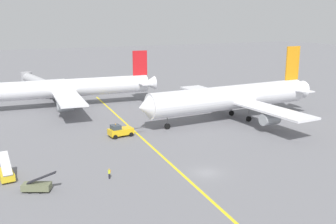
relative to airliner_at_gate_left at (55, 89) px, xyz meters
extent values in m
plane|color=slate|center=(12.24, -59.45, -5.36)|extent=(600.00, 600.00, 0.00)
cube|color=yellow|center=(9.25, -49.45, -5.35)|extent=(11.57, 119.53, 0.01)
cylinder|color=silver|center=(-0.56, 0.05, 0.10)|extent=(54.72, 9.76, 5.03)
cone|color=silver|center=(27.58, -2.41, 0.10)|extent=(3.94, 4.32, 4.02)
cube|color=silver|center=(2.15, -0.19, -0.65)|extent=(10.25, 44.83, 0.44)
cube|color=silver|center=(25.09, -2.19, 0.61)|extent=(4.32, 13.23, 0.28)
cube|color=red|center=(24.79, -2.17, 6.26)|extent=(4.41, 0.74, 7.28)
cylinder|color=#999EA3|center=(2.24, 12.30, -2.45)|extent=(4.41, 2.96, 2.60)
cylinder|color=#999EA3|center=(0.07, -12.50, -2.45)|extent=(4.41, 2.96, 2.60)
cylinder|color=slate|center=(2.85, -3.66, -3.43)|extent=(0.28, 0.28, 2.55)
cylinder|color=black|center=(2.85, -3.66, -4.71)|extent=(1.34, 0.66, 1.30)
cylinder|color=slate|center=(3.45, 3.11, -3.43)|extent=(0.28, 0.28, 2.55)
cylinder|color=black|center=(3.45, 3.11, -4.71)|extent=(1.34, 0.66, 1.30)
cylinder|color=silver|center=(35.60, -33.04, 0.29)|extent=(43.66, 6.99, 5.85)
cone|color=silver|center=(12.64, -33.65, 0.29)|extent=(2.94, 5.45, 5.38)
cone|color=silver|center=(58.35, -32.44, 0.29)|extent=(3.72, 4.77, 4.68)
cube|color=silver|center=(37.77, -32.98, -0.59)|extent=(7.59, 45.60, 0.44)
cube|color=silver|center=(55.85, -32.51, 0.87)|extent=(3.54, 13.08, 0.28)
cube|color=orange|center=(55.55, -32.52, 7.62)|extent=(4.41, 0.48, 8.82)
cylinder|color=#999EA3|center=(36.44, -20.29, -2.39)|extent=(4.27, 2.71, 2.60)
cylinder|color=#999EA3|center=(37.11, -45.73, -2.39)|extent=(4.27, 2.71, 2.60)
cylinder|color=slate|center=(38.86, -36.36, -3.52)|extent=(0.28, 0.28, 2.37)
cylinder|color=black|center=(38.86, -36.36, -4.71)|extent=(1.31, 0.58, 1.30)
cylinder|color=slate|center=(38.68, -29.56, -3.52)|extent=(0.28, 0.28, 2.37)
cylinder|color=black|center=(38.68, -29.56, -4.71)|extent=(1.31, 0.58, 1.30)
cylinder|color=slate|center=(18.19, -33.50, -3.52)|extent=(0.28, 0.28, 2.37)
cylinder|color=black|center=(18.19, -33.50, -4.71)|extent=(1.31, 0.58, 1.30)
cube|color=gold|center=(6.86, -34.06, -4.27)|extent=(5.26, 2.97, 1.28)
cube|color=#333D47|center=(5.75, -34.15, -3.18)|extent=(1.99, 2.19, 0.90)
cylinder|color=#4C4C51|center=(10.97, -33.71, -4.14)|extent=(3.21, 0.47, 0.20)
sphere|color=orange|center=(5.75, -34.15, -2.55)|extent=(0.24, 0.24, 0.24)
cylinder|color=black|center=(5.15, -35.49, -4.91)|extent=(0.92, 0.38, 0.90)
cylinder|color=black|center=(4.93, -32.94, -4.91)|extent=(0.92, 0.38, 0.90)
cylinder|color=black|center=(8.78, -35.18, -4.91)|extent=(0.92, 0.38, 0.90)
cylinder|color=black|center=(8.57, -32.63, -4.91)|extent=(0.92, 0.38, 0.90)
cube|color=gold|center=(-16.78, -47.72, -4.56)|extent=(2.28, 4.62, 1.00)
cube|color=silver|center=(-16.76, -48.02, -2.66)|extent=(1.66, 4.26, 2.71)
cylinder|color=black|center=(-17.52, -47.02, -5.06)|extent=(0.24, 0.61, 0.60)
cylinder|color=black|center=(-16.12, -46.93, -5.06)|extent=(0.24, 0.61, 0.60)
cylinder|color=black|center=(-17.43, -48.51, -5.06)|extent=(0.24, 0.61, 0.60)
cylinder|color=black|center=(-16.03, -48.43, -5.06)|extent=(0.24, 0.61, 0.60)
cube|color=#666B4C|center=(-13.26, -54.35, -4.61)|extent=(4.38, 3.41, 0.90)
cube|color=black|center=(-12.55, -54.71, -3.26)|extent=(4.09, 2.53, 1.83)
cylinder|color=black|center=(-12.27, -54.06, -5.06)|extent=(0.63, 0.45, 0.60)
cylinder|color=black|center=(-12.91, -55.31, -5.06)|extent=(0.63, 0.45, 0.60)
cylinder|color=black|center=(-13.61, -53.38, -5.06)|extent=(0.63, 0.45, 0.60)
cylinder|color=black|center=(-14.24, -54.63, -5.06)|extent=(0.63, 0.45, 0.60)
cylinder|color=black|center=(-2.48, -54.62, -4.93)|extent=(0.28, 0.28, 0.86)
cylinder|color=#D1E02D|center=(-2.48, -54.62, -4.20)|extent=(0.36, 0.36, 0.61)
sphere|color=#9E704C|center=(-2.48, -54.62, -3.78)|extent=(0.23, 0.23, 0.23)
cylinder|color=#F24C19|center=(-2.35, -54.89, -4.08)|extent=(0.05, 0.05, 0.40)
cylinder|color=#B7B7BC|center=(-1.78, 22.90, -0.76)|extent=(6.28, 22.04, 3.20)
cylinder|color=#99999E|center=(-3.33, 33.69, -0.76)|extent=(3.84, 3.84, 3.52)
cylinder|color=#595960|center=(-3.19, 32.70, -3.06)|extent=(0.70, 0.70, 4.60)
camera|label=1|loc=(-19.59, -108.83, 18.58)|focal=41.43mm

